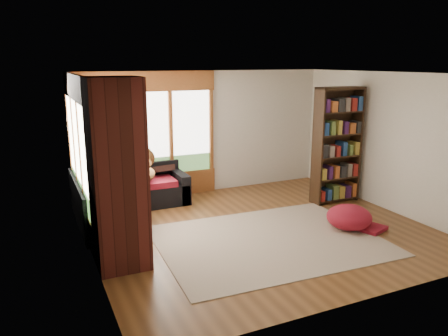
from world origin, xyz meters
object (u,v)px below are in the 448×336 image
object	(u,v)px
area_rug	(269,240)
dog_tan	(139,168)
dog_brindle	(134,181)
brick_chimney	(118,175)
pouf	(349,216)
bookshelf	(337,146)
sectional_sofa	(123,199)

from	to	relation	value
area_rug	dog_tan	xyz separation A→B (m)	(-1.49, 2.37, 0.80)
dog_brindle	brick_chimney	bearing A→B (deg)	168.73
pouf	dog_tan	bearing A→B (deg)	140.35
dog_tan	dog_brindle	bearing A→B (deg)	-157.63
pouf	dog_tan	xyz separation A→B (m)	(-2.99, 2.48, 0.59)
brick_chimney	bookshelf	size ratio (longest dim) A/B	1.13
sectional_sofa	pouf	world-z (taller)	sectional_sofa
brick_chimney	dog_tan	xyz separation A→B (m)	(0.81, 2.24, -0.49)
pouf	dog_brindle	xyz separation A→B (m)	(-3.25, 1.79, 0.55)
brick_chimney	dog_tan	size ratio (longest dim) A/B	2.38
bookshelf	area_rug	bearing A→B (deg)	-151.42
sectional_sofa	area_rug	xyz separation A→B (m)	(1.85, -2.18, -0.30)
sectional_sofa	bookshelf	distance (m)	4.29
bookshelf	dog_tan	xyz separation A→B (m)	(-3.73, 1.15, -0.34)
sectional_sofa	area_rug	bearing A→B (deg)	-49.53
area_rug	dog_brindle	world-z (taller)	dog_brindle
brick_chimney	sectional_sofa	distance (m)	2.32
area_rug	pouf	bearing A→B (deg)	-4.10
sectional_sofa	dog_brindle	world-z (taller)	dog_brindle
bookshelf	dog_brindle	world-z (taller)	bookshelf
pouf	dog_brindle	size ratio (longest dim) A/B	0.86
brick_chimney	dog_brindle	bearing A→B (deg)	70.41
pouf	dog_brindle	distance (m)	3.75
pouf	dog_brindle	world-z (taller)	dog_brindle
area_rug	dog_tan	bearing A→B (deg)	122.09
dog_brindle	pouf	bearing A→B (deg)	-110.46
bookshelf	sectional_sofa	bearing A→B (deg)	166.82
dog_brindle	dog_tan	bearing A→B (deg)	-12.25
area_rug	bookshelf	distance (m)	2.80
pouf	dog_brindle	bearing A→B (deg)	151.22
brick_chimney	dog_tan	distance (m)	2.43
sectional_sofa	dog_brindle	bearing A→B (deg)	-78.15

